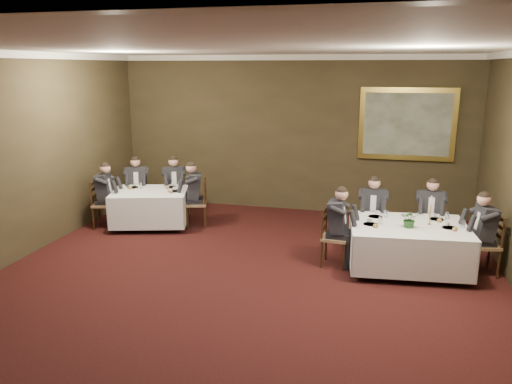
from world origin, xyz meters
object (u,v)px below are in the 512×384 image
at_px(diner_sec_backleft, 138,194).
at_px(diner_main_endright, 484,243).
at_px(table_second, 150,206).
at_px(chair_main_endleft, 334,249).
at_px(chair_main_backleft, 371,233).
at_px(diner_main_backleft, 372,221).
at_px(diner_main_endleft, 335,236).
at_px(chair_main_endright, 483,257).
at_px(diner_sec_backright, 174,193).
at_px(diner_sec_endright, 196,202).
at_px(diner_sec_endleft, 104,203).
at_px(painting, 407,124).
at_px(chair_sec_endright, 197,213).
at_px(centerpiece, 410,218).
at_px(diner_main_backright, 429,223).
at_px(chair_sec_backright, 175,203).
at_px(chair_sec_backleft, 138,203).
at_px(table_main, 408,243).
at_px(candlestick, 430,214).
at_px(chair_sec_endleft, 104,214).
at_px(chair_main_backright, 428,235).

bearing_deg(diner_sec_backleft, diner_main_endright, 145.09).
xyz_separation_m(table_second, chair_main_endleft, (3.90, -1.18, -0.17)).
relative_size(chair_main_backleft, diner_main_backleft, 0.74).
xyz_separation_m(diner_main_endleft, chair_main_endright, (2.35, 0.22, -0.23)).
xyz_separation_m(diner_sec_backright, diner_sec_endright, (0.73, -0.59, 0.00)).
height_order(chair_main_backleft, diner_main_endright, diner_main_endright).
height_order(chair_main_endleft, diner_sec_endleft, diner_sec_endleft).
bearing_deg(painting, chair_sec_endright, -157.89).
bearing_deg(centerpiece, diner_main_endleft, 178.50).
distance_m(diner_main_backright, chair_main_endright, 1.19).
xyz_separation_m(chair_main_backleft, chair_sec_backright, (-4.31, 1.02, 0.00)).
xyz_separation_m(chair_main_endleft, diner_main_endright, (2.35, 0.22, 0.23)).
distance_m(table_second, chair_sec_backleft, 0.90).
bearing_deg(chair_sec_backleft, table_main, 141.40).
bearing_deg(candlestick, diner_sec_backleft, 165.09).
height_order(table_second, chair_sec_endleft, chair_sec_endleft).
bearing_deg(chair_sec_endleft, diner_sec_backright, 121.40).
height_order(diner_main_backleft, diner_sec_backright, same).
xyz_separation_m(diner_main_backleft, diner_sec_backright, (-4.31, 1.03, 0.00)).
height_order(chair_main_backleft, chair_sec_endleft, same).
bearing_deg(chair_main_endright, chair_main_backright, 29.05).
bearing_deg(chair_sec_endright, chair_sec_backleft, 58.33).
distance_m(chair_main_backleft, painting, 2.82).
xyz_separation_m(diner_sec_backleft, chair_sec_endleft, (-0.32, -0.89, -0.23)).
distance_m(table_second, painting, 5.67).
relative_size(table_second, chair_main_endleft, 1.79).
bearing_deg(table_main, chair_main_endleft, -174.68).
bearing_deg(chair_sec_endright, chair_sec_endleft, 88.00).
bearing_deg(chair_main_backleft, chair_main_endright, 154.75).
bearing_deg(diner_sec_endleft, chair_main_endright, 70.57).
bearing_deg(table_second, diner_main_backright, -0.83).
relative_size(chair_main_backright, chair_main_endright, 1.00).
xyz_separation_m(diner_sec_endright, painting, (4.17, 1.69, 1.54)).
bearing_deg(diner_sec_endright, chair_main_endright, -120.82).
bearing_deg(diner_main_endright, chair_main_backright, 28.56).
bearing_deg(table_second, centerpiece, -13.46).
distance_m(diner_main_backright, painting, 2.59).
relative_size(diner_sec_backleft, chair_sec_backright, 1.35).
height_order(chair_sec_backright, diner_sec_backright, diner_sec_backright).
bearing_deg(centerpiece, diner_main_backright, 69.97).
height_order(diner_main_backright, painting, painting).
bearing_deg(diner_sec_backright, diner_main_backright, 144.77).
xyz_separation_m(chair_main_backleft, candlestick, (0.91, -0.81, 0.66)).
xyz_separation_m(diner_sec_endright, centerpiece, (4.16, -1.48, 0.41)).
height_order(chair_main_backright, diner_main_backright, diner_main_backright).
height_order(diner_main_endright, diner_sec_endright, same).
bearing_deg(table_main, centerpiece, -90.96).
xyz_separation_m(chair_sec_backright, chair_sec_endright, (0.75, -0.60, 0.00)).
bearing_deg(candlestick, table_second, 169.81).
relative_size(chair_main_backleft, chair_main_backright, 1.00).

